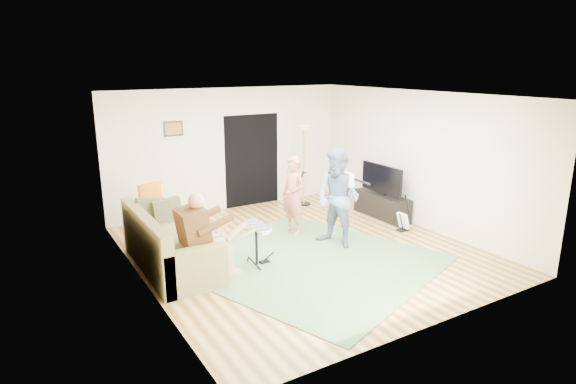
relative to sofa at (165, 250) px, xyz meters
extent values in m
plane|color=brown|center=(2.30, -0.47, -0.31)|extent=(6.00, 6.00, 0.00)
plane|color=white|center=(2.30, -0.47, 2.39)|extent=(6.00, 6.00, 0.00)
plane|color=brown|center=(-0.44, -0.27, 1.24)|extent=(0.00, 2.05, 2.05)
plane|color=black|center=(2.85, 2.52, 0.74)|extent=(2.10, 0.00, 2.10)
cube|color=#3F2314|center=(1.05, 2.52, 1.59)|extent=(0.42, 0.03, 0.32)
cube|color=#4C7446|center=(2.11, -1.01, -0.31)|extent=(4.57, 4.68, 0.02)
cube|color=olive|center=(0.10, 0.00, -0.08)|extent=(0.95, 1.89, 0.47)
cube|color=olive|center=(-0.30, 0.00, 0.16)|extent=(0.18, 2.33, 0.95)
cube|color=olive|center=(0.10, 1.06, 0.02)|extent=(0.95, 0.22, 0.67)
cube|color=olive|center=(0.10, -1.06, 0.02)|extent=(0.95, 0.22, 0.67)
cube|color=brown|center=(0.25, -0.65, 0.51)|extent=(0.38, 0.50, 0.63)
sphere|color=tan|center=(0.32, -0.65, 0.93)|extent=(0.25, 0.25, 0.25)
cylinder|color=black|center=(1.30, -0.65, 0.02)|extent=(0.04, 0.04, 0.63)
cube|color=white|center=(1.30, -0.65, 0.33)|extent=(0.12, 0.63, 0.04)
imported|color=#D0655A|center=(2.62, 0.35, 0.45)|extent=(0.47, 0.62, 1.52)
imported|color=slate|center=(2.96, -0.61, 0.57)|extent=(0.92, 1.04, 1.78)
cube|color=black|center=(4.55, -0.64, -0.30)|extent=(0.20, 0.16, 0.03)
cube|color=white|center=(4.55, -0.64, -0.10)|extent=(0.16, 0.24, 0.31)
cylinder|color=black|center=(4.64, -0.64, 0.21)|extent=(0.16, 0.04, 0.41)
cylinder|color=black|center=(3.87, 1.91, -0.30)|extent=(0.33, 0.33, 0.03)
cylinder|color=tan|center=(3.87, 1.91, 0.59)|extent=(0.04, 0.04, 1.76)
cone|color=white|center=(3.87, 1.91, 1.49)|extent=(0.29, 0.29, 0.12)
cube|color=beige|center=(0.25, 1.22, 0.18)|extent=(0.58, 0.58, 0.04)
cube|color=orange|center=(0.25, 1.43, 0.54)|extent=(0.44, 0.22, 0.46)
cube|color=black|center=(4.80, 0.25, -0.06)|extent=(0.40, 1.40, 0.50)
cube|color=black|center=(4.75, 0.25, 0.54)|extent=(0.06, 1.17, 0.60)
camera|label=1|loc=(-2.04, -7.17, 2.89)|focal=30.00mm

